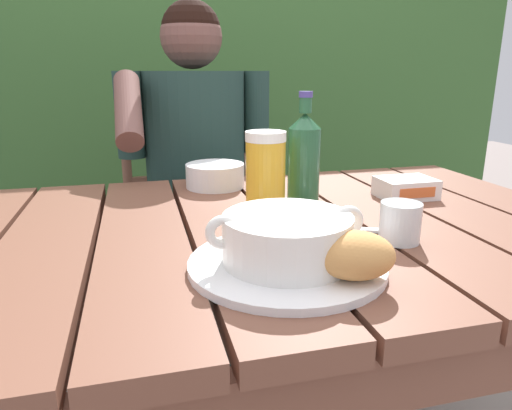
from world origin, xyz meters
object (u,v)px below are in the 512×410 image
(bread_roll, at_px, (354,255))
(beer_glass, at_px, (266,174))
(butter_tub, at_px, (406,188))
(diner_bowl, at_px, (215,175))
(soup_bowl, at_px, (287,237))
(chair_near_diner, at_px, (193,224))
(serving_plate, at_px, (287,264))
(beer_bottle, at_px, (304,159))
(person_eating, at_px, (197,166))
(water_glass_small, at_px, (400,222))
(table_knife, at_px, (349,229))

(bread_roll, relative_size, beer_glass, 0.76)
(beer_glass, distance_m, butter_tub, 0.35)
(diner_bowl, bearing_deg, soup_bowl, -87.95)
(butter_tub, bearing_deg, beer_glass, -172.78)
(chair_near_diner, distance_m, beer_glass, 0.87)
(soup_bowl, relative_size, diner_bowl, 1.65)
(serving_plate, relative_size, beer_bottle, 1.21)
(serving_plate, bearing_deg, chair_near_diner, 91.01)
(butter_tub, bearing_deg, bread_roll, -129.50)
(chair_near_diner, relative_size, butter_tub, 7.20)
(bread_roll, distance_m, butter_tub, 0.50)
(person_eating, bearing_deg, water_glass_small, -73.28)
(chair_near_diner, height_order, water_glass_small, chair_near_diner)
(table_knife, bearing_deg, beer_bottle, 99.65)
(person_eating, relative_size, soup_bowl, 5.11)
(person_eating, relative_size, beer_bottle, 5.07)
(serving_plate, relative_size, butter_tub, 2.34)
(table_knife, bearing_deg, bread_roll, -114.46)
(person_eating, xyz_separation_m, beer_bottle, (0.15, -0.56, 0.12))
(water_glass_small, height_order, diner_bowl, water_glass_small)
(table_knife, relative_size, diner_bowl, 1.10)
(beer_bottle, height_order, diner_bowl, beer_bottle)
(serving_plate, bearing_deg, butter_tub, 38.54)
(person_eating, bearing_deg, table_knife, -75.97)
(bread_roll, height_order, table_knife, bread_roll)
(chair_near_diner, bearing_deg, serving_plate, -88.99)
(person_eating, xyz_separation_m, serving_plate, (0.02, -0.86, 0.02))
(table_knife, bearing_deg, diner_bowl, 114.75)
(diner_bowl, bearing_deg, bread_roll, -81.76)
(serving_plate, relative_size, diner_bowl, 2.01)
(chair_near_diner, height_order, soup_bowl, chair_near_diner)
(serving_plate, distance_m, diner_bowl, 0.52)
(soup_bowl, height_order, diner_bowl, soup_bowl)
(beer_glass, xyz_separation_m, butter_tub, (0.35, 0.04, -0.06))
(person_eating, height_order, butter_tub, person_eating)
(soup_bowl, distance_m, table_knife, 0.21)
(beer_bottle, bearing_deg, diner_bowl, 124.30)
(bread_roll, bearing_deg, water_glass_small, 41.86)
(table_knife, bearing_deg, butter_tub, 38.83)
(beer_bottle, bearing_deg, beer_glass, -161.65)
(serving_plate, height_order, beer_bottle, beer_bottle)
(chair_near_diner, relative_size, bread_roll, 7.01)
(chair_near_diner, distance_m, person_eating, 0.32)
(butter_tub, bearing_deg, diner_bowl, 152.85)
(chair_near_diner, distance_m, soup_bowl, 1.10)
(chair_near_diner, distance_m, serving_plate, 1.09)
(serving_plate, relative_size, table_knife, 1.82)
(bread_roll, distance_m, water_glass_small, 0.20)
(person_eating, distance_m, bread_roll, 0.94)
(beer_bottle, xyz_separation_m, table_knife, (0.03, -0.17, -0.10))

